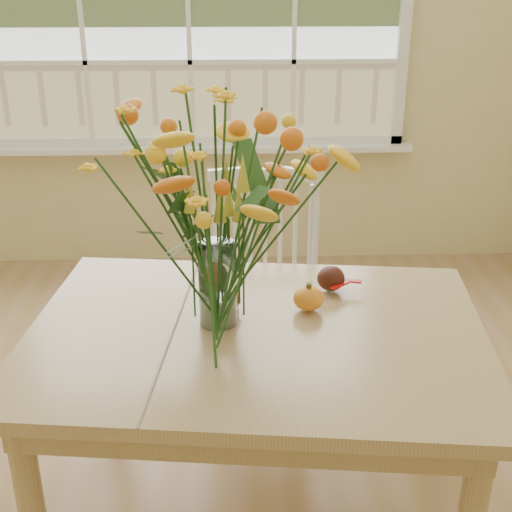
{
  "coord_description": "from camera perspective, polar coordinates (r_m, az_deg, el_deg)",
  "views": [
    {
      "loc": [
        0.21,
        -1.52,
        1.66
      ],
      "look_at": [
        0.27,
        0.19,
        0.91
      ],
      "focal_mm": 48.0,
      "sensor_mm": 36.0,
      "label": 1
    }
  ],
  "objects": [
    {
      "name": "wall_back",
      "position": [
        3.79,
        -5.61,
        18.86
      ],
      "size": [
        4.0,
        0.02,
        2.7
      ],
      "primitive_type": "cube",
      "color": "#D3C087",
      "rests_on": "floor"
    },
    {
      "name": "dining_table",
      "position": [
        2.0,
        0.02,
        -8.44
      ],
      "size": [
        1.39,
        1.06,
        0.69
      ],
      "rotation": [
        0.0,
        0.0,
        -0.11
      ],
      "color": "tan",
      "rests_on": "floor"
    },
    {
      "name": "windsor_chair",
      "position": [
        2.63,
        0.72,
        -2.17
      ],
      "size": [
        0.45,
        0.43,
        0.92
      ],
      "rotation": [
        0.0,
        0.0,
        -0.07
      ],
      "color": "white",
      "rests_on": "floor"
    },
    {
      "name": "flower_vase",
      "position": [
        1.84,
        -3.39,
        4.5
      ],
      "size": [
        0.51,
        0.51,
        0.61
      ],
      "color": "white",
      "rests_on": "dining_table"
    },
    {
      "name": "pumpkin",
      "position": [
        2.04,
        4.4,
        -3.64
      ],
      "size": [
        0.09,
        0.09,
        0.07
      ],
      "primitive_type": "ellipsoid",
      "color": "orange",
      "rests_on": "dining_table"
    },
    {
      "name": "turkey_figurine",
      "position": [
        2.03,
        -2.31,
        -3.56
      ],
      "size": [
        0.09,
        0.09,
        0.1
      ],
      "rotation": [
        0.0,
        0.0,
        -0.49
      ],
      "color": "#CCB78C",
      "rests_on": "dining_table"
    },
    {
      "name": "dark_gourd",
      "position": [
        2.16,
        6.26,
        -1.97
      ],
      "size": [
        0.12,
        0.09,
        0.08
      ],
      "color": "#38160F",
      "rests_on": "dining_table"
    }
  ]
}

